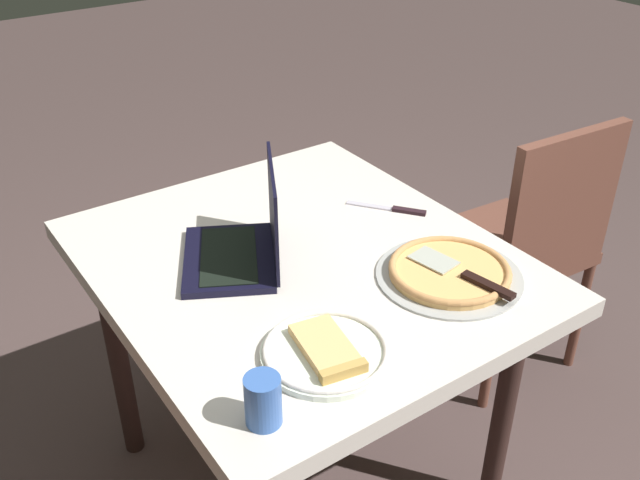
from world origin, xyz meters
The scene contains 8 objects.
ground_plane centered at (0.00, 0.00, 0.00)m, with size 12.00×12.00×0.00m, color #4D3B39.
dining_table centered at (0.00, 0.00, 0.68)m, with size 1.07×0.94×0.77m.
laptop centered at (0.06, 0.12, 0.82)m, with size 0.37×0.34×0.25m.
pizza_plate centered at (-0.34, 0.16, 0.78)m, with size 0.27×0.27×0.04m.
pizza_tray centered at (-0.27, -0.24, 0.79)m, with size 0.35×0.35×0.03m.
table_knife centered at (0.05, -0.34, 0.77)m, with size 0.19×0.15×0.01m.
drink_cup centered at (-0.42, 0.36, 0.82)m, with size 0.07×0.07×0.10m.
chair_near centered at (0.00, -0.86, 0.53)m, with size 0.48×0.48×0.94m.
Camera 1 is at (-1.25, 0.80, 1.73)m, focal length 40.15 mm.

